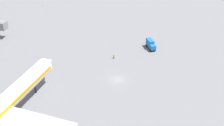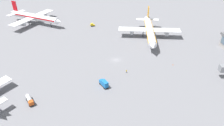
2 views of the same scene
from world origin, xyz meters
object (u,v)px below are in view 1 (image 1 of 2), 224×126
(safety_cone_near_gate, at_px, (38,57))
(airplane_distant, at_px, (0,108))
(ground_crew_worker, at_px, (114,56))
(catering_truck, at_px, (151,44))
(safety_cone_mid_apron, at_px, (42,5))

(safety_cone_near_gate, bearing_deg, airplane_distant, 4.62)
(airplane_distant, height_order, ground_crew_worker, airplane_distant)
(catering_truck, xyz_separation_m, safety_cone_mid_apron, (-36.93, -54.29, -1.40))
(catering_truck, bearing_deg, safety_cone_mid_apron, -148.86)
(safety_cone_mid_apron, bearing_deg, catering_truck, 55.77)
(safety_cone_near_gate, height_order, safety_cone_mid_apron, same)
(safety_cone_near_gate, distance_m, safety_cone_mid_apron, 52.48)
(airplane_distant, distance_m, safety_cone_near_gate, 36.33)
(airplane_distant, relative_size, safety_cone_mid_apron, 86.96)
(safety_cone_near_gate, bearing_deg, catering_truck, 108.80)
(airplane_distant, distance_m, safety_cone_mid_apron, 88.07)
(catering_truck, bearing_deg, safety_cone_near_gate, -95.84)
(safety_cone_near_gate, bearing_deg, ground_crew_worker, 98.05)
(catering_truck, distance_m, safety_cone_near_gate, 41.20)
(ground_crew_worker, bearing_deg, airplane_distant, -24.58)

